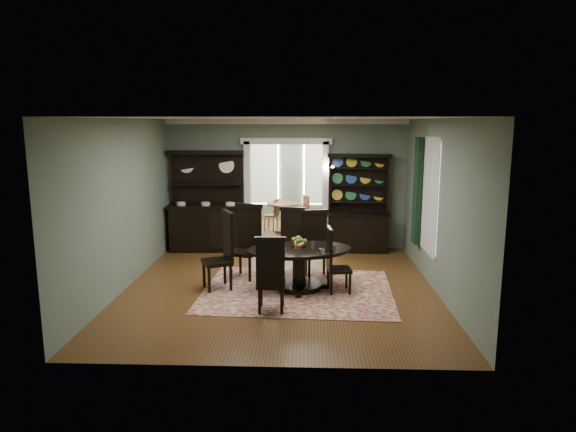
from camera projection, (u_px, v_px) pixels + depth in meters
name	position (u px, v px, depth m)	size (l,w,h in m)	color
room	(279.00, 201.00, 8.96)	(5.51, 6.01, 3.01)	brown
parlor	(290.00, 173.00, 14.36)	(3.51, 3.50, 3.01)	brown
doorway_trim	(286.00, 180.00, 11.86)	(2.08, 0.25, 2.57)	silver
right_window	(424.00, 193.00, 9.72)	(0.15, 1.47, 2.12)	white
wall_sconce	(328.00, 169.00, 11.62)	(0.27, 0.21, 0.21)	gold
rug	(298.00, 291.00, 9.05)	(3.29, 2.65, 0.01)	maroon
dining_table	(299.00, 261.00, 9.09)	(2.08, 2.06, 0.74)	black
centerpiece	(299.00, 246.00, 8.98)	(1.40, 0.90, 0.23)	silver
chair_far_left	(247.00, 239.00, 9.78)	(0.65, 0.64, 1.41)	black
chair_far_mid	(291.00, 240.00, 9.92)	(0.58, 0.56, 1.32)	black
chair_far_right	(316.00, 242.00, 9.80)	(0.55, 0.53, 1.29)	black
chair_end_left	(223.00, 248.00, 9.08)	(0.66, 0.67, 1.40)	black
chair_end_right	(334.00, 259.00, 8.86)	(0.45, 0.47, 1.16)	black
chair_near	(271.00, 273.00, 7.88)	(0.48, 0.44, 1.24)	black
sideboard	(207.00, 216.00, 11.81)	(1.77, 0.69, 2.30)	black
welsh_dresser	(358.00, 216.00, 11.70)	(1.45, 0.58, 2.23)	black
parlor_table	(283.00, 213.00, 13.71)	(0.86, 0.86, 0.80)	#563818
parlor_chair_left	(273.00, 214.00, 13.96)	(0.41, 0.40, 0.87)	#563818
parlor_chair_right	(310.00, 212.00, 13.82)	(0.47, 0.46, 0.99)	#563818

